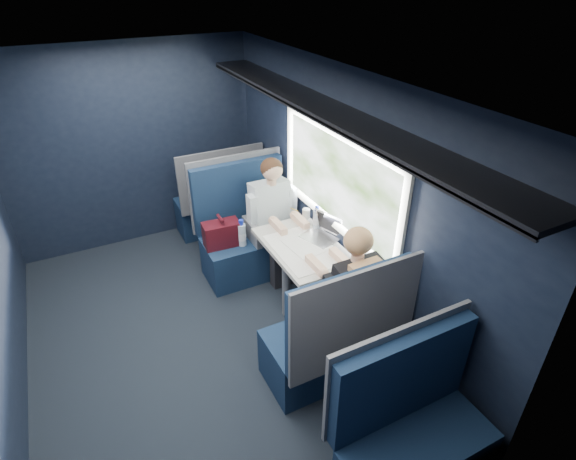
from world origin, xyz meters
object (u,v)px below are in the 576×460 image
seat_bay_near (246,236)px  seat_bay_far (333,341)px  seat_row_back (410,436)px  bottle_small (317,219)px  seat_row_front (219,202)px  laptop (324,231)px  woman (350,288)px  man (275,214)px  cup (306,214)px  table (301,253)px

seat_bay_near → seat_bay_far: size_ratio=1.00×
seat_bay_far → seat_row_back: 0.92m
seat_bay_near → seat_bay_far: same height
seat_row_back → bottle_small: size_ratio=4.83×
seat_row_front → seat_row_back: (0.00, -3.59, 0.00)m
seat_bay_near → seat_row_front: (0.02, 0.93, -0.01)m
seat_bay_near → laptop: (0.47, -0.83, 0.38)m
seat_row_front → laptop: seat_row_front is taller
woman → seat_bay_near: bearing=99.6°
seat_row_front → man: 1.17m
laptop → cup: laptop is taller
seat_bay_far → bottle_small: seat_bay_far is taller
seat_bay_far → table: bearing=78.2°
table → seat_row_back: size_ratio=0.86×
bottle_small → cup: bottle_small is taller
laptop → table: bearing=-171.5°
table → seat_row_back: seat_row_back is taller
seat_bay_far → cup: seat_bay_far is taller
seat_bay_near → woman: 1.63m
seat_bay_near → seat_row_front: bearing=88.9°
seat_bay_near → seat_bay_far: (0.02, -1.74, -0.01)m
laptop → bottle_small: size_ratio=1.59×
seat_bay_near → seat_row_back: size_ratio=1.09×
seat_bay_far → man: bearing=81.0°
seat_row_front → laptop: 1.86m
seat_bay_near → seat_bay_far: bearing=-89.4°
man → cup: (0.23, -0.26, 0.07)m
woman → bottle_small: 0.95m
man → woman: (0.00, -1.41, 0.01)m
woman → seat_row_front: bearing=95.7°
woman → cup: (0.23, 1.15, 0.06)m
table → cup: cup is taller
seat_row_front → seat_bay_near: bearing=-91.1°
seat_bay_far → cup: (0.48, 1.31, 0.37)m
table → cup: size_ratio=10.16×
seat_bay_far → laptop: seat_bay_far is taller
table → bottle_small: bearing=36.7°
man → cup: bearing=-48.4°
seat_row_back → table: bearing=84.2°
bottle_small → woman: bearing=-103.3°
bottle_small → cup: size_ratio=2.44×
seat_row_front → seat_row_back: size_ratio=1.00×
seat_bay_far → woman: (0.25, 0.17, 0.31)m
table → laptop: 0.31m
woman → seat_bay_far: bearing=-146.2°
seat_bay_far → cup: bearing=69.9°
man → woman: same height
seat_row_back → cup: size_ratio=11.79×
laptop → cup: bearing=85.7°
seat_bay_far → bottle_small: size_ratio=5.24×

